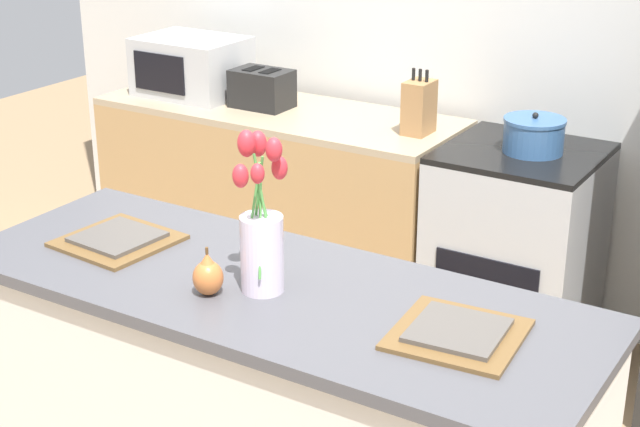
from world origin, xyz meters
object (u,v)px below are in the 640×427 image
pear_figurine (208,276)px  flower_vase (261,234)px  knife_block (419,107)px  plate_setting_right (458,333)px  cooking_pot (534,135)px  toaster (262,88)px  plate_setting_left (118,239)px  stove_range (515,255)px  microwave (192,66)px

pear_figurine → flower_vase: bearing=42.6°
pear_figurine → knife_block: (-0.25, 1.72, 0.01)m
plate_setting_right → cooking_pot: bearing=104.1°
plate_setting_right → toaster: toaster is taller
flower_vase → cooking_pot: 1.64m
plate_setting_left → knife_block: knife_block is taller
stove_range → microwave: microwave is taller
toaster → microwave: 0.41m
pear_figurine → toaster: size_ratio=0.47×
toaster → plate_setting_left: bearing=-69.5°
flower_vase → cooking_pot: size_ratio=1.78×
flower_vase → microwave: flower_vase is taller
stove_range → cooking_pot: 0.52m
knife_block → stove_range: bearing=1.3°
stove_range → microwave: (-1.64, -0.00, 0.58)m
flower_vase → toaster: flower_vase is taller
toaster → cooking_pot: bearing=0.5°
toaster → microwave: (-0.41, 0.01, 0.05)m
plate_setting_right → toaster: (-1.68, 1.59, 0.03)m
pear_figurine → knife_block: 1.74m
cooking_pot → microwave: bearing=180.0°
stove_range → microwave: 1.74m
toaster → microwave: microwave is taller
microwave → knife_block: same height
plate_setting_left → toaster: bearing=110.5°
pear_figurine → toaster: (-1.03, 1.72, -0.01)m
stove_range → knife_block: (-0.45, -0.01, 0.56)m
toaster → cooking_pot: 1.27m
microwave → plate_setting_right: bearing=-37.5°
microwave → knife_block: (1.19, -0.01, -0.02)m
microwave → toaster: bearing=-1.6°
stove_range → plate_setting_left: bearing=-111.8°
cooking_pot → toaster: bearing=-179.5°
flower_vase → plate_setting_left: flower_vase is taller
flower_vase → pear_figurine: 0.18m
plate_setting_left → cooking_pot: 1.74m
cooking_pot → microwave: (-1.68, 0.00, 0.07)m
microwave → stove_range: bearing=0.0°
pear_figurine → cooking_pot: pear_figurine is taller
stove_range → cooking_pot: cooking_pot is taller
flower_vase → toaster: bearing=124.9°
pear_figurine → cooking_pot: 1.74m
plate_setting_right → microwave: microwave is taller
toaster → microwave: size_ratio=0.58×
cooking_pot → knife_block: 0.49m
pear_figurine → plate_setting_right: size_ratio=0.41×
stove_range → pear_figurine: bearing=-96.8°
knife_block → cooking_pot: bearing=0.9°
plate_setting_right → knife_block: size_ratio=1.19×
plate_setting_left → toaster: 1.69m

